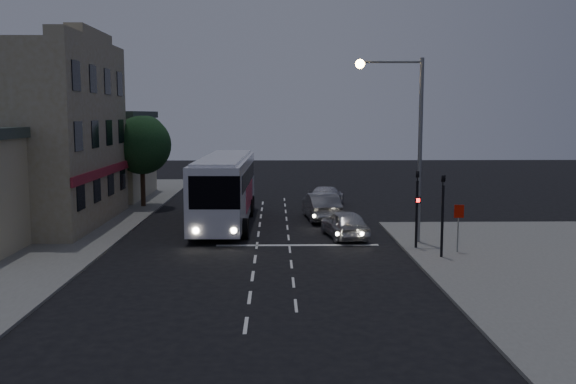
{
  "coord_description": "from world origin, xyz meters",
  "views": [
    {
      "loc": [
        0.91,
        -29.01,
        6.44
      ],
      "look_at": [
        1.61,
        5.67,
        2.2
      ],
      "focal_mm": 40.0,
      "sensor_mm": 36.0,
      "label": 1
    }
  ],
  "objects_px": {
    "regulatory_sign": "(459,220)",
    "traffic_signal_side": "(443,206)",
    "car_suv": "(345,224)",
    "car_sedan_a": "(321,206)",
    "streetlight": "(407,128)",
    "traffic_signal_main": "(417,200)",
    "car_sedan_b": "(326,196)",
    "tour_bus": "(225,188)",
    "street_tree": "(142,142)"
  },
  "relations": [
    {
      "from": "traffic_signal_main",
      "to": "streetlight",
      "type": "height_order",
      "value": "streetlight"
    },
    {
      "from": "traffic_signal_main",
      "to": "regulatory_sign",
      "type": "bearing_deg",
      "value": -30.84
    },
    {
      "from": "car_suv",
      "to": "car_sedan_b",
      "type": "bearing_deg",
      "value": -99.25
    },
    {
      "from": "car_suv",
      "to": "streetlight",
      "type": "height_order",
      "value": "streetlight"
    },
    {
      "from": "traffic_signal_side",
      "to": "street_tree",
      "type": "relative_size",
      "value": 0.66
    },
    {
      "from": "car_sedan_a",
      "to": "street_tree",
      "type": "height_order",
      "value": "street_tree"
    },
    {
      "from": "car_sedan_b",
      "to": "traffic_signal_main",
      "type": "bearing_deg",
      "value": 116.32
    },
    {
      "from": "streetlight",
      "to": "regulatory_sign",
      "type": "bearing_deg",
      "value": -51.25
    },
    {
      "from": "regulatory_sign",
      "to": "traffic_signal_side",
      "type": "bearing_deg",
      "value": -136.08
    },
    {
      "from": "traffic_signal_main",
      "to": "streetlight",
      "type": "distance_m",
      "value": 3.61
    },
    {
      "from": "regulatory_sign",
      "to": "street_tree",
      "type": "bearing_deg",
      "value": 138.92
    },
    {
      "from": "regulatory_sign",
      "to": "tour_bus",
      "type": "bearing_deg",
      "value": 143.3
    },
    {
      "from": "car_suv",
      "to": "regulatory_sign",
      "type": "bearing_deg",
      "value": 130.28
    },
    {
      "from": "car_sedan_b",
      "to": "car_suv",
      "type": "bearing_deg",
      "value": 104.44
    },
    {
      "from": "tour_bus",
      "to": "car_suv",
      "type": "xyz_separation_m",
      "value": [
        6.55,
        -4.4,
        -1.42
      ]
    },
    {
      "from": "car_sedan_b",
      "to": "traffic_signal_side",
      "type": "distance_m",
      "value": 17.06
    },
    {
      "from": "regulatory_sign",
      "to": "traffic_signal_main",
      "type": "bearing_deg",
      "value": 149.16
    },
    {
      "from": "car_sedan_a",
      "to": "traffic_signal_side",
      "type": "distance_m",
      "value": 11.88
    },
    {
      "from": "traffic_signal_main",
      "to": "traffic_signal_side",
      "type": "height_order",
      "value": "same"
    },
    {
      "from": "car_sedan_a",
      "to": "car_sedan_b",
      "type": "height_order",
      "value": "car_sedan_a"
    },
    {
      "from": "car_suv",
      "to": "regulatory_sign",
      "type": "distance_m",
      "value": 6.31
    },
    {
      "from": "car_sedan_a",
      "to": "tour_bus",
      "type": "bearing_deg",
      "value": 8.7
    },
    {
      "from": "traffic_signal_main",
      "to": "regulatory_sign",
      "type": "relative_size",
      "value": 1.86
    },
    {
      "from": "tour_bus",
      "to": "car_suv",
      "type": "relative_size",
      "value": 3.0
    },
    {
      "from": "street_tree",
      "to": "car_sedan_b",
      "type": "bearing_deg",
      "value": 1.38
    },
    {
      "from": "car_sedan_a",
      "to": "streetlight",
      "type": "bearing_deg",
      "value": 110.57
    },
    {
      "from": "traffic_signal_side",
      "to": "regulatory_sign",
      "type": "relative_size",
      "value": 1.86
    },
    {
      "from": "car_sedan_b",
      "to": "street_tree",
      "type": "relative_size",
      "value": 0.79
    },
    {
      "from": "traffic_signal_side",
      "to": "tour_bus",
      "type": "bearing_deg",
      "value": 137.68
    },
    {
      "from": "car_suv",
      "to": "traffic_signal_side",
      "type": "distance_m",
      "value": 6.49
    },
    {
      "from": "tour_bus",
      "to": "street_tree",
      "type": "bearing_deg",
      "value": 133.39
    },
    {
      "from": "traffic_signal_side",
      "to": "regulatory_sign",
      "type": "xyz_separation_m",
      "value": [
        1.0,
        0.96,
        -0.82
      ]
    },
    {
      "from": "traffic_signal_side",
      "to": "street_tree",
      "type": "bearing_deg",
      "value": 135.5
    },
    {
      "from": "car_sedan_a",
      "to": "streetlight",
      "type": "height_order",
      "value": "streetlight"
    },
    {
      "from": "car_sedan_b",
      "to": "streetlight",
      "type": "relative_size",
      "value": 0.54
    },
    {
      "from": "traffic_signal_side",
      "to": "traffic_signal_main",
      "type": "bearing_deg",
      "value": 109.49
    },
    {
      "from": "car_suv",
      "to": "traffic_signal_main",
      "type": "relative_size",
      "value": 1.06
    },
    {
      "from": "tour_bus",
      "to": "traffic_signal_main",
      "type": "relative_size",
      "value": 3.19
    },
    {
      "from": "car_sedan_a",
      "to": "traffic_signal_main",
      "type": "bearing_deg",
      "value": 108.25
    },
    {
      "from": "car_suv",
      "to": "street_tree",
      "type": "relative_size",
      "value": 0.7
    },
    {
      "from": "regulatory_sign",
      "to": "car_sedan_b",
      "type": "bearing_deg",
      "value": 107.27
    },
    {
      "from": "tour_bus",
      "to": "car_suv",
      "type": "bearing_deg",
      "value": -32.73
    },
    {
      "from": "tour_bus",
      "to": "streetlight",
      "type": "bearing_deg",
      "value": -31.44
    },
    {
      "from": "tour_bus",
      "to": "street_tree",
      "type": "height_order",
      "value": "street_tree"
    },
    {
      "from": "tour_bus",
      "to": "traffic_signal_side",
      "type": "relative_size",
      "value": 3.19
    },
    {
      "from": "traffic_signal_side",
      "to": "regulatory_sign",
      "type": "distance_m",
      "value": 1.61
    },
    {
      "from": "car_sedan_b",
      "to": "street_tree",
      "type": "xyz_separation_m",
      "value": [
        -12.67,
        -0.31,
        3.79
      ]
    },
    {
      "from": "car_sedan_b",
      "to": "street_tree",
      "type": "bearing_deg",
      "value": 15.53
    },
    {
      "from": "traffic_signal_main",
      "to": "tour_bus",
      "type": "bearing_deg",
      "value": 142.35
    },
    {
      "from": "car_sedan_a",
      "to": "car_sedan_b",
      "type": "distance_m",
      "value": 5.73
    }
  ]
}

